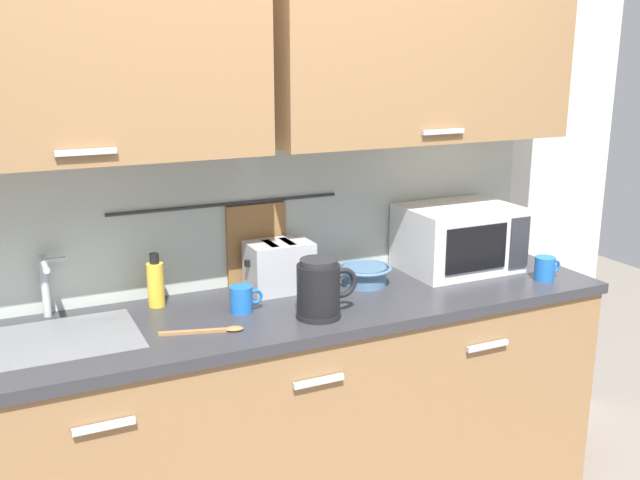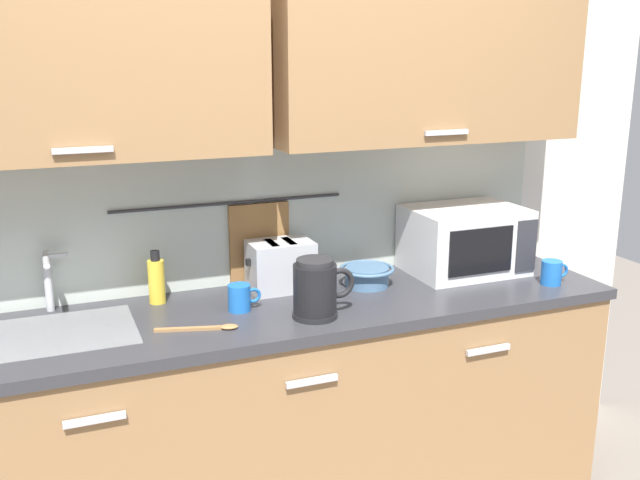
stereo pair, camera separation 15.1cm
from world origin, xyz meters
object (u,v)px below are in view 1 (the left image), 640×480
Objects in this scene: dish_soap_bottle at (156,283)px; mixing_bowl at (365,274)px; electric_kettle at (320,289)px; toaster at (279,266)px; mug_by_kettle at (545,268)px; wooden_spoon at (212,330)px; microwave at (458,238)px; mug_near_sink at (242,299)px.

dish_soap_bottle is 0.80m from mixing_bowl.
electric_kettle reaches higher than toaster.
mug_by_kettle is at bearing -13.70° from dish_soap_bottle.
toaster is 0.48m from wooden_spoon.
mug_near_sink is at bearing -173.91° from microwave.
electric_kettle is at bearing 179.38° from mug_by_kettle.
dish_soap_bottle reaches higher than toaster.
mug_near_sink is (0.26, -0.19, -0.04)m from dish_soap_bottle.
dish_soap_bottle is 1.63× the size of mug_by_kettle.
toaster reaches higher than mug_by_kettle.
electric_kettle is 0.60m from dish_soap_bottle.
electric_kettle reaches higher than mixing_bowl.
electric_kettle is 1.89× the size of mug_by_kettle.
dish_soap_bottle is 0.32m from mug_near_sink.
electric_kettle reaches higher than wooden_spoon.
mug_near_sink is at bearing 41.53° from wooden_spoon.
electric_kettle is 1.06× the size of mixing_bowl.
microwave reaches higher than dish_soap_bottle.
microwave is at bearing 6.09° from mug_near_sink.
microwave is at bearing 129.88° from mug_by_kettle.
mixing_bowl is 0.72m from wooden_spoon.
mug_near_sink is 1.00× the size of mug_by_kettle.
mixing_bowl reaches higher than wooden_spoon.
microwave is 1.17m from wooden_spoon.
electric_kettle is at bearing -35.07° from mug_near_sink.
microwave is 1.69× the size of wooden_spoon.
mug_by_kettle is (0.99, -0.01, -0.05)m from electric_kettle.
microwave is at bearing 3.01° from mixing_bowl.
wooden_spoon is (-1.14, -0.24, -0.13)m from microwave.
wooden_spoon is at bearing -162.48° from mixing_bowl.
mug_near_sink is 1.23m from mug_by_kettle.
dish_soap_bottle is 0.47m from toaster.
mug_near_sink is 0.27m from toaster.
microwave reaches higher than electric_kettle.
electric_kettle is at bearing -3.54° from wooden_spoon.
mug_by_kettle is (0.23, -0.28, -0.09)m from microwave.
electric_kettle is at bearing -160.89° from microwave.
mug_by_kettle reaches higher than mixing_bowl.
mug_by_kettle is 1.37m from wooden_spoon.
mug_near_sink is at bearing -171.32° from mixing_bowl.
toaster is at bearing 93.11° from electric_kettle.
mixing_bowl is at bearing -14.58° from toaster.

